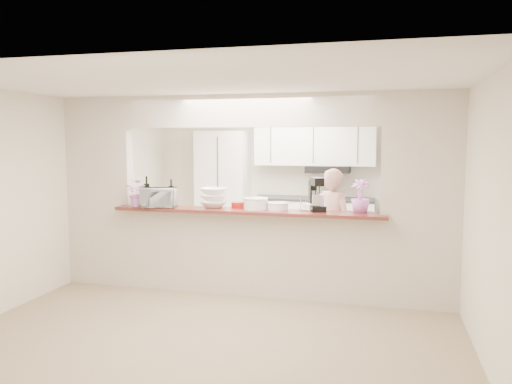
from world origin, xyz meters
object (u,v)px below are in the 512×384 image
(refrigerator, at_px, (409,206))
(stand_mixer, at_px, (316,196))
(person, at_px, (334,226))
(toaster_oven, at_px, (159,198))

(refrigerator, relative_size, stand_mixer, 4.16)
(stand_mixer, relative_size, person, 0.26)
(refrigerator, distance_m, stand_mixer, 2.89)
(stand_mixer, bearing_deg, toaster_oven, -175.34)
(refrigerator, xyz_separation_m, toaster_oven, (-3.20, -2.75, 0.36))
(toaster_oven, height_order, person, person)
(toaster_oven, distance_m, stand_mixer, 2.00)
(refrigerator, xyz_separation_m, stand_mixer, (-1.21, -2.59, 0.42))
(person, bearing_deg, stand_mixer, 110.93)
(toaster_oven, bearing_deg, stand_mixer, -11.16)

